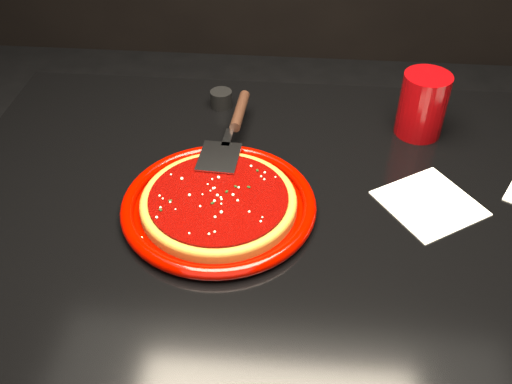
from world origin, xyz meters
The scene contains 11 objects.
table centered at (0.00, 0.00, 0.38)m, with size 1.20×0.80×0.75m, color black.
plate centered at (-0.11, -0.04, 0.76)m, with size 0.33×0.33×0.02m, color #6F0300.
pizza_crust centered at (-0.11, -0.04, 0.77)m, with size 0.26×0.26×0.01m, color brown.
pizza_crust_rim centered at (-0.11, -0.04, 0.77)m, with size 0.26×0.26×0.02m, color brown.
pizza_sauce centered at (-0.11, -0.04, 0.78)m, with size 0.23×0.23×0.01m, color #610200.
parmesan_dusting centered at (-0.11, -0.04, 0.78)m, with size 0.22×0.22×0.01m, color beige, non-canonical shape.
basil_flecks centered at (-0.11, -0.04, 0.78)m, with size 0.21×0.21×0.00m, color black, non-canonical shape.
pizza_server centered at (-0.11, 0.14, 0.79)m, with size 0.08×0.30×0.02m, color #B7BABF, non-canonical shape.
cup centered at (0.25, 0.23, 0.81)m, with size 0.09×0.09×0.13m, color #880507.
napkin_a centered at (0.25, 0.01, 0.75)m, with size 0.15×0.15×0.00m, color white.
ramekin centered at (-0.15, 0.29, 0.77)m, with size 0.05×0.05×0.04m, color black.
Camera 1 is at (0.02, -0.75, 1.40)m, focal length 40.00 mm.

